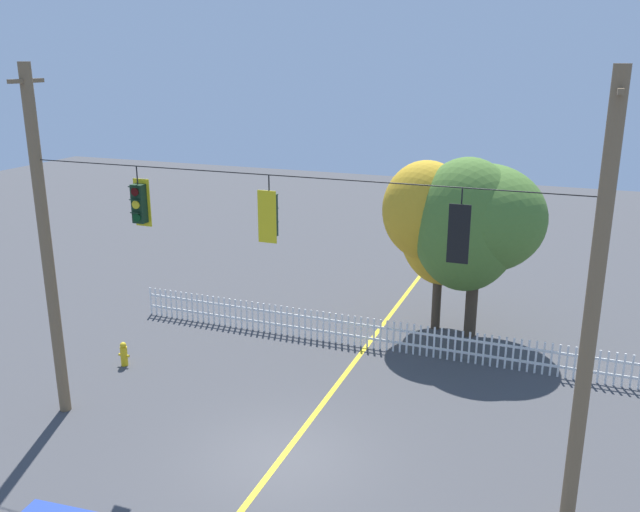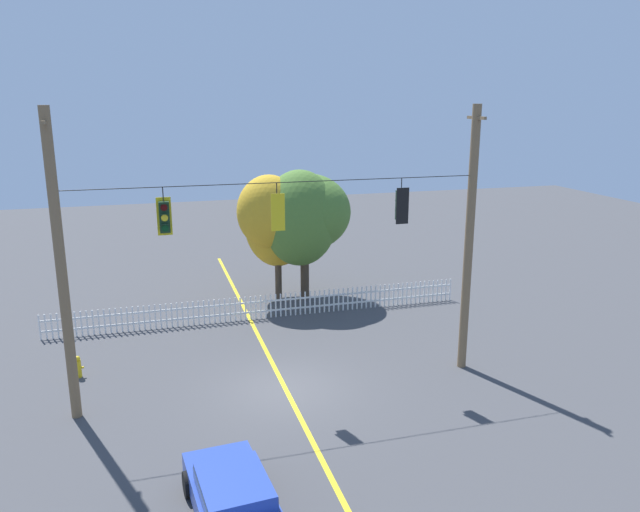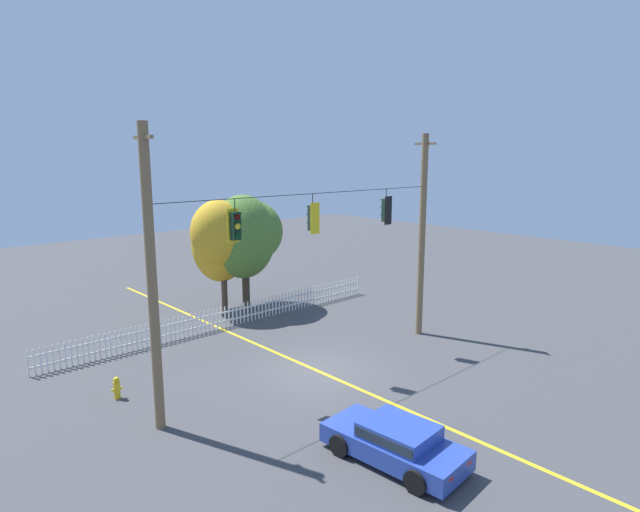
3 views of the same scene
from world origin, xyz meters
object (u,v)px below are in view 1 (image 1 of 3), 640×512
(traffic_signal_northbound_primary, at_px, (460,232))
(fire_hydrant, at_px, (124,354))
(autumn_maple_mid, at_px, (475,221))
(autumn_maple_near_fence, at_px, (442,222))
(traffic_signal_southbound_primary, at_px, (139,203))
(traffic_signal_eastbound_side, at_px, (269,215))

(traffic_signal_northbound_primary, relative_size, fire_hydrant, 1.90)
(traffic_signal_northbound_primary, bearing_deg, fire_hydrant, 164.78)
(autumn_maple_mid, bearing_deg, autumn_maple_near_fence, 165.14)
(fire_hydrant, bearing_deg, traffic_signal_southbound_primary, -42.52)
(traffic_signal_eastbound_side, xyz_separation_m, fire_hydrant, (-6.56, 2.91, -5.66))
(traffic_signal_eastbound_side, bearing_deg, traffic_signal_southbound_primary, 179.69)
(traffic_signal_southbound_primary, bearing_deg, traffic_signal_eastbound_side, -0.31)
(traffic_signal_northbound_primary, bearing_deg, traffic_signal_eastbound_side, 180.00)
(traffic_signal_northbound_primary, relative_size, autumn_maple_mid, 0.24)
(traffic_signal_southbound_primary, xyz_separation_m, autumn_maple_mid, (6.63, 9.16, -1.94))
(traffic_signal_eastbound_side, height_order, autumn_maple_near_fence, traffic_signal_eastbound_side)
(traffic_signal_eastbound_side, distance_m, traffic_signal_northbound_primary, 4.15)
(traffic_signal_southbound_primary, relative_size, autumn_maple_mid, 0.23)
(traffic_signal_southbound_primary, distance_m, autumn_maple_near_fence, 11.13)
(traffic_signal_southbound_primary, relative_size, traffic_signal_eastbound_side, 0.99)
(autumn_maple_mid, height_order, fire_hydrant, autumn_maple_mid)
(traffic_signal_northbound_primary, relative_size, autumn_maple_near_fence, 0.25)
(traffic_signal_northbound_primary, bearing_deg, traffic_signal_southbound_primary, 179.86)
(traffic_signal_southbound_primary, relative_size, traffic_signal_northbound_primary, 0.98)
(traffic_signal_southbound_primary, xyz_separation_m, traffic_signal_eastbound_side, (3.40, -0.02, -0.01))
(autumn_maple_near_fence, height_order, fire_hydrant, autumn_maple_near_fence)
(traffic_signal_southbound_primary, bearing_deg, traffic_signal_northbound_primary, -0.14)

